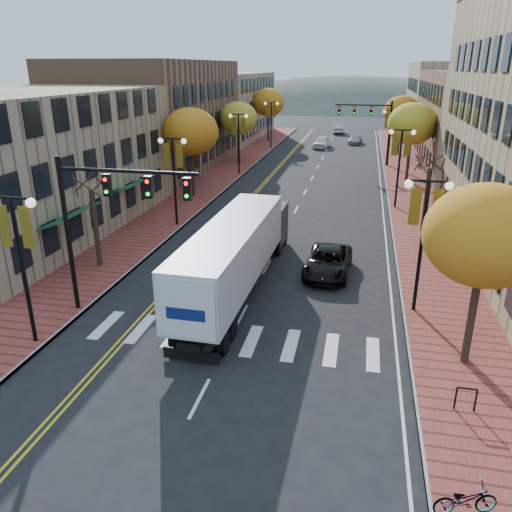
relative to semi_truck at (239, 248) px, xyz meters
The scene contains 32 objects.
ground 7.21m from the semi_truck, 83.30° to the right, with size 200.00×200.00×0.00m, color black.
sidewalk_left 27.02m from the semi_truck, 107.71° to the left, with size 4.00×85.00×0.15m, color brown.
sidewalk_right 27.55m from the semi_truck, 69.09° to the left, with size 4.00×85.00×0.15m, color brown.
building_left_near 17.49m from the semi_truck, 159.17° to the left, with size 12.00×22.00×9.00m, color #9E8966.
building_left_mid 33.53m from the semi_truck, 119.05° to the left, with size 12.00×24.00×11.00m, color brown.
building_left_far 56.59m from the semi_truck, 106.65° to the left, with size 12.00×26.00×9.50m, color #9E8966.
building_right_mid 40.21m from the semi_truck, 61.23° to the left, with size 15.00×24.00×10.00m, color brown.
building_right_far 60.43m from the semi_truck, 71.34° to the left, with size 15.00×20.00×11.00m, color #9E8966.
tree_left_a 8.28m from the semi_truck, behind, with size 0.28×0.28×4.20m.
tree_left_b 19.30m from the semi_truck, 115.53° to the left, with size 4.48×4.48×7.21m.
tree_left_c 34.28m from the semi_truck, 103.88° to the left, with size 4.16×4.16×6.69m.
tree_left_d 51.93m from the semi_truck, 99.10° to the left, with size 4.61×4.61×7.42m.
tree_right_a 11.31m from the semi_truck, 26.27° to the right, with size 4.16×4.16×6.69m.
tree_right_b 14.86m from the semi_truck, 48.70° to the left, with size 0.28×0.28×4.20m.
tree_right_c 29.06m from the semi_truck, 70.15° to the left, with size 4.48×4.48×7.21m.
tree_right_d 44.37m from the semi_truck, 77.20° to the left, with size 4.35×4.35×7.00m.
lamp_left_a 9.81m from the semi_truck, 134.40° to the right, with size 1.96×0.36×6.05m.
lamp_left_b 11.55m from the semi_truck, 126.16° to the left, with size 1.96×0.36×6.05m.
lamp_left_c 28.06m from the semi_truck, 103.85° to the left, with size 1.96×0.36×6.05m.
lamp_left_d 45.71m from the semi_truck, 98.43° to the left, with size 1.96×0.36×6.05m.
lamp_right_a 8.62m from the semi_truck, ahead, with size 1.96×0.36×6.05m.
lamp_right_b 19.19m from the semi_truck, 64.18° to the left, with size 1.96×0.36×6.05m.
lamp_right_c 36.19m from the semi_truck, 76.71° to the left, with size 1.96×0.36×6.05m.
traffic_mast_near 6.66m from the semi_truck, 140.58° to the right, with size 6.10×0.35×7.00m.
traffic_mast_far 35.82m from the semi_truck, 79.87° to the left, with size 6.10×0.34×7.00m.
semi_truck is the anchor object (origin of this frame).
navy_sedan 3.62m from the semi_truck, 92.15° to the right, with size 1.66×4.77×1.57m, color #0E0F38.
black_suv 5.26m from the semi_truck, 34.48° to the left, with size 2.26×4.91×1.36m, color black.
car_far_white 47.20m from the semi_truck, 89.98° to the left, with size 1.84×4.58×1.56m, color white.
car_far_silver 52.27m from the semi_truck, 85.23° to the left, with size 1.68×4.13×1.20m, color #95949B.
car_far_oncoming 63.44m from the semi_truck, 88.82° to the left, with size 1.59×4.57×1.51m, color #B1B0B8.
bicycle 14.85m from the semi_truck, 54.36° to the right, with size 0.56×1.61×0.84m, color gray.
Camera 1 is at (4.74, -15.20, 10.39)m, focal length 35.00 mm.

